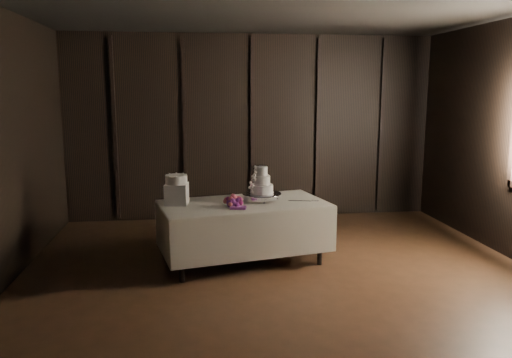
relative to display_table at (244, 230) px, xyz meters
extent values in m
cube|color=black|center=(0.37, -1.23, -0.44)|extent=(6.04, 7.04, 0.04)
cube|color=black|center=(0.37, 2.29, 1.08)|extent=(6.04, 0.04, 3.04)
cube|color=silver|center=(0.00, 0.00, 0.34)|extent=(2.15, 1.43, 0.01)
cube|color=white|center=(0.00, 0.00, -0.06)|extent=(1.98, 1.28, 0.71)
cylinder|color=silver|center=(0.23, 0.10, 0.39)|extent=(0.58, 0.58, 0.09)
cylinder|color=white|center=(0.23, 0.10, 0.49)|extent=(0.28, 0.28, 0.11)
cylinder|color=white|center=(0.23, 0.10, 0.60)|extent=(0.21, 0.21, 0.11)
cylinder|color=white|center=(0.23, 0.10, 0.71)|extent=(0.14, 0.14, 0.11)
cube|color=white|center=(-0.80, 0.03, 0.47)|extent=(0.29, 0.29, 0.25)
cylinder|color=white|center=(-0.80, 0.03, 0.65)|extent=(0.32, 0.32, 0.10)
cube|color=silver|center=(0.69, -0.01, 0.35)|extent=(0.37, 0.11, 0.01)
camera|label=1|loc=(-0.59, -5.88, 1.69)|focal=35.00mm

